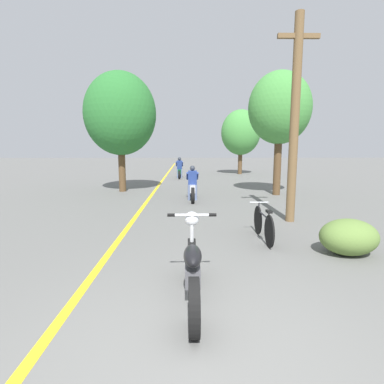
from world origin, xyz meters
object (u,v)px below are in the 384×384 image
at_px(roadside_tree_right_far, 241,133).
at_px(motorcycle_rider_lead, 192,187).
at_px(roadside_tree_left, 120,114).
at_px(motorcycle_rider_far, 180,170).
at_px(utility_pole, 295,118).
at_px(motorcycle_foreground, 193,268).
at_px(bicycle_parked, 263,224).
at_px(roadside_tree_right_near, 280,109).

xyz_separation_m(roadside_tree_right_far, motorcycle_rider_lead, (-3.98, -11.79, -2.70)).
xyz_separation_m(roadside_tree_left, motorcycle_rider_far, (2.56, 6.29, -3.04)).
bearing_deg(utility_pole, motorcycle_rider_lead, 127.36).
height_order(utility_pole, motorcycle_foreground, utility_pole).
distance_m(motorcycle_rider_far, bicycle_parked, 14.14).
bearing_deg(roadside_tree_right_far, utility_pole, -94.87).
bearing_deg(motorcycle_foreground, bicycle_parked, 58.26).
xyz_separation_m(motorcycle_rider_lead, bicycle_parked, (1.47, -5.24, -0.15)).
height_order(motorcycle_foreground, motorcycle_rider_lead, motorcycle_rider_lead).
height_order(motorcycle_rider_lead, bicycle_parked, motorcycle_rider_lead).
distance_m(motorcycle_foreground, motorcycle_rider_lead, 7.88).
distance_m(roadside_tree_right_far, bicycle_parked, 17.44).
bearing_deg(roadside_tree_left, motorcycle_rider_far, 67.84).
bearing_deg(utility_pole, roadside_tree_right_near, 77.68).
height_order(motorcycle_foreground, bicycle_parked, motorcycle_foreground).
height_order(utility_pole, motorcycle_rider_far, utility_pole).
bearing_deg(roadside_tree_right_far, roadside_tree_right_near, -91.42).
relative_size(motorcycle_foreground, bicycle_parked, 1.24).
height_order(roadside_tree_right_near, bicycle_parked, roadside_tree_right_near).
relative_size(utility_pole, motorcycle_foreground, 2.66).
xyz_separation_m(utility_pole, roadside_tree_left, (-5.94, 5.95, 0.74)).
bearing_deg(bicycle_parked, motorcycle_foreground, -121.74).
bearing_deg(bicycle_parked, utility_pole, 55.15).
bearing_deg(roadside_tree_right_far, motorcycle_rider_far, -146.86).
height_order(roadside_tree_left, motorcycle_rider_lead, roadside_tree_left).
xyz_separation_m(motorcycle_foreground, motorcycle_rider_far, (-0.54, 16.61, 0.09)).
relative_size(roadside_tree_right_far, bicycle_parked, 2.97).
xyz_separation_m(utility_pole, motorcycle_rider_lead, (-2.68, 3.51, -2.33)).
height_order(roadside_tree_right_far, motorcycle_rider_lead, roadside_tree_right_far).
xyz_separation_m(roadside_tree_right_far, bicycle_parked, (-2.51, -17.03, -2.85)).
bearing_deg(roadside_tree_right_far, motorcycle_foreground, -101.89).
relative_size(utility_pole, roadside_tree_right_near, 1.05).
bearing_deg(utility_pole, roadside_tree_left, 134.98).
xyz_separation_m(utility_pole, motorcycle_rider_far, (-3.38, 12.24, -2.30)).
xyz_separation_m(roadside_tree_right_near, motorcycle_foreground, (-3.88, -9.14, -3.24)).
xyz_separation_m(motorcycle_rider_far, bicycle_parked, (2.18, -13.97, -0.18)).
relative_size(utility_pole, motorcycle_rider_far, 2.63).
xyz_separation_m(utility_pole, bicycle_parked, (-1.20, -1.73, -2.48)).
distance_m(roadside_tree_left, motorcycle_rider_far, 7.44).
distance_m(roadside_tree_left, bicycle_parked, 9.58).
xyz_separation_m(utility_pole, roadside_tree_right_near, (1.04, 4.77, 0.85)).
xyz_separation_m(utility_pole, motorcycle_foreground, (-2.84, -4.37, -2.39)).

